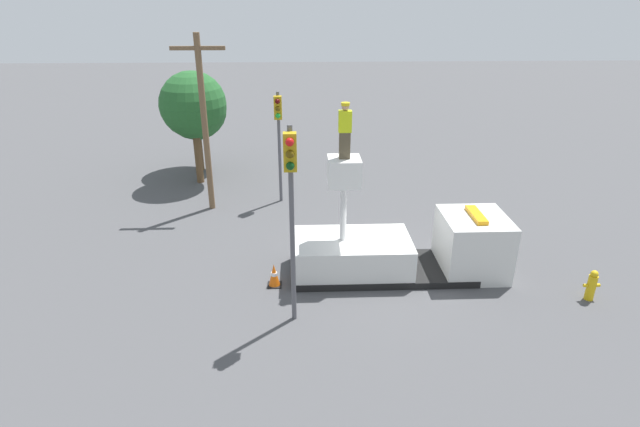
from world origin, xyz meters
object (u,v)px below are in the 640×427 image
object	(u,v)px
bucket_truck	(401,250)
tree_right_bg	(193,105)
traffic_cone_rear	(274,275)
fire_hydrant	(592,285)
utility_pole	(204,119)
traffic_light_across	(279,126)
traffic_light_pole	(291,191)
worker	(345,131)
tree_left_bg	(195,109)

from	to	relation	value
bucket_truck	tree_right_bg	size ratio (longest dim) A/B	1.30
bucket_truck	traffic_cone_rear	bearing A→B (deg)	-170.49
fire_hydrant	utility_pole	world-z (taller)	utility_pole
bucket_truck	tree_right_bg	distance (m)	13.19
bucket_truck	traffic_light_across	world-z (taller)	traffic_light_across
utility_pole	bucket_truck	bearing A→B (deg)	-38.89
traffic_light_across	fire_hydrant	size ratio (longest dim) A/B	4.88
traffic_light_across	fire_hydrant	world-z (taller)	traffic_light_across
traffic_light_across	utility_pole	size ratio (longest dim) A/B	0.67
traffic_light_pole	utility_pole	world-z (taller)	utility_pole
worker	traffic_light_pole	distance (m)	3.31
worker	tree_right_bg	size ratio (longest dim) A/B	0.31
tree_right_bg	utility_pole	size ratio (longest dim) A/B	0.74
traffic_light_across	utility_pole	bearing A→B (deg)	-169.07
fire_hydrant	tree_right_bg	xyz separation A→B (m)	(-14.28, 11.44, 3.45)
bucket_truck	tree_left_bg	world-z (taller)	tree_left_bg
utility_pole	tree_left_bg	bearing A→B (deg)	105.13
tree_right_bg	traffic_light_pole	bearing A→B (deg)	-68.00
bucket_truck	worker	world-z (taller)	worker
bucket_truck	worker	bearing A→B (deg)	180.00
tree_left_bg	tree_right_bg	xyz separation A→B (m)	(0.33, -1.97, 0.57)
bucket_truck	traffic_light_across	bearing A→B (deg)	123.39
bucket_truck	traffic_light_across	xyz separation A→B (m)	(-4.36, 6.62, 2.74)
tree_right_bg	bucket_truck	bearing A→B (deg)	-47.81
traffic_light_pole	fire_hydrant	size ratio (longest dim) A/B	5.66
tree_right_bg	worker	bearing A→B (deg)	-55.28
worker	fire_hydrant	distance (m)	9.15
traffic_light_across	traffic_cone_rear	world-z (taller)	traffic_light_across
bucket_truck	traffic_light_pole	world-z (taller)	traffic_light_pole
traffic_light_across	fire_hydrant	xyz separation A→B (m)	(10.04, -8.56, -3.08)
traffic_light_pole	tree_left_bg	bearing A→B (deg)	110.35
traffic_light_across	fire_hydrant	bearing A→B (deg)	-40.46
traffic_light_across	tree_right_bg	xyz separation A→B (m)	(-4.25, 2.88, 0.37)
bucket_truck	utility_pole	bearing A→B (deg)	141.11
traffic_light_pole	traffic_light_across	bearing A→B (deg)	94.24
fire_hydrant	utility_pole	distance (m)	15.77
traffic_light_across	tree_right_bg	world-z (taller)	tree_right_bg
traffic_cone_rear	tree_right_bg	bearing A→B (deg)	112.64
worker	utility_pole	distance (m)	8.16
traffic_cone_rear	tree_right_bg	size ratio (longest dim) A/B	0.14
traffic_light_pole	worker	bearing A→B (deg)	59.04
worker	fire_hydrant	xyz separation A→B (m)	(7.71, -1.95, -4.53)
utility_pole	fire_hydrant	bearing A→B (deg)	-31.22
traffic_light_across	traffic_cone_rear	bearing A→B (deg)	-89.87
traffic_light_pole	fire_hydrant	distance (m)	10.05
worker	traffic_light_across	xyz separation A→B (m)	(-2.33, 6.62, -1.45)
traffic_light_pole	traffic_light_across	size ratio (longest dim) A/B	1.16
tree_right_bg	utility_pole	world-z (taller)	utility_pole
bucket_truck	traffic_cone_rear	xyz separation A→B (m)	(-4.34, -0.73, -0.47)
traffic_cone_rear	utility_pole	xyz separation A→B (m)	(-3.12, 6.75, 3.70)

